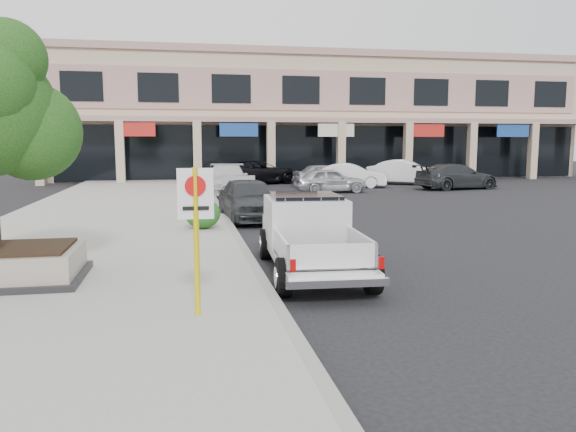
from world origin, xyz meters
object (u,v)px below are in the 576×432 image
object	(u,v)px
no_parking_sign	(196,221)
curb_car_d	(229,176)
lot_car_a	(330,180)
curb_car_a	(249,199)
lot_car_c	(457,176)
curb_car_c	(227,179)
lot_car_e	(327,175)
lot_car_f	(405,172)
curb_car_b	(239,192)
lot_car_d	(259,172)
pickup_truck	(312,236)
lot_car_b	(351,175)

from	to	relation	value
no_parking_sign	curb_car_d	xyz separation A→B (m)	(2.74, 26.76, -0.96)
curb_car_d	lot_car_a	bearing A→B (deg)	-50.22
curb_car_a	lot_car_c	xyz separation A→B (m)	(13.73, 10.87, -0.02)
no_parking_sign	curb_car_a	bearing A→B (deg)	79.25
curb_car_c	lot_car_e	xyz separation A→B (m)	(6.60, 4.04, -0.07)
curb_car_d	lot_car_f	size ratio (longest dim) A/B	0.99
curb_car_a	curb_car_c	world-z (taller)	curb_car_c
curb_car_c	lot_car_a	distance (m)	5.73
curb_car_b	lot_car_e	world-z (taller)	lot_car_e
no_parking_sign	lot_car_d	xyz separation A→B (m)	(4.87, 28.60, -0.86)
curb_car_a	lot_car_c	world-z (taller)	curb_car_a
lot_car_a	lot_car_c	bearing A→B (deg)	-86.33
lot_car_e	pickup_truck	bearing A→B (deg)	157.53
lot_car_f	curb_car_a	bearing A→B (deg)	169.96
lot_car_a	lot_car_c	distance (m)	8.04
no_parking_sign	lot_car_a	distance (m)	22.97
lot_car_d	lot_car_b	bearing A→B (deg)	-145.25
pickup_truck	curb_car_c	distance (m)	18.66
curb_car_c	lot_car_b	world-z (taller)	curb_car_c
lot_car_a	lot_car_e	xyz separation A→B (m)	(0.87, 4.10, 0.04)
lot_car_f	no_parking_sign	bearing A→B (deg)	-179.32
curb_car_d	lot_car_f	xyz separation A→B (m)	(11.55, -0.46, 0.14)
lot_car_f	curb_car_b	bearing A→B (deg)	160.95
no_parking_sign	pickup_truck	distance (m)	3.96
pickup_truck	curb_car_b	xyz separation A→B (m)	(-0.31, 12.56, -0.15)
lot_car_b	lot_car_f	bearing A→B (deg)	-51.50
curb_car_b	lot_car_c	world-z (taller)	lot_car_c
no_parking_sign	pickup_truck	bearing A→B (deg)	49.46
no_parking_sign	curb_car_c	distance (m)	21.73
lot_car_b	lot_car_d	bearing A→B (deg)	74.12
no_parking_sign	curb_car_c	size ratio (longest dim) A/B	0.42
curb_car_a	lot_car_e	world-z (taller)	curb_car_a
no_parking_sign	curb_car_c	world-z (taller)	no_parking_sign
no_parking_sign	pickup_truck	xyz separation A→B (m)	(2.52, 2.95, -0.81)
curb_car_a	lot_car_b	bearing A→B (deg)	54.71
lot_car_c	lot_car_e	world-z (taller)	lot_car_c
no_parking_sign	lot_car_c	distance (m)	27.43
curb_car_a	lot_car_c	distance (m)	17.51
curb_car_d	lot_car_d	size ratio (longest dim) A/B	0.87
pickup_truck	lot_car_d	distance (m)	25.76
pickup_truck	lot_car_a	xyz separation A→B (m)	(5.38, 18.60, -0.14)
curb_car_b	lot_car_c	bearing A→B (deg)	33.06
curb_car_d	lot_car_c	bearing A→B (deg)	-23.53
curb_car_c	lot_car_e	world-z (taller)	curb_car_c
no_parking_sign	lot_car_b	size ratio (longest dim) A/B	0.52
curb_car_c	curb_car_d	world-z (taller)	curb_car_c
lot_car_b	lot_car_f	xyz separation A→B (m)	(4.18, 1.43, 0.08)
lot_car_c	no_parking_sign	bearing A→B (deg)	132.55
curb_car_a	lot_car_f	distance (m)	19.15
pickup_truck	lot_car_c	distance (m)	23.56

